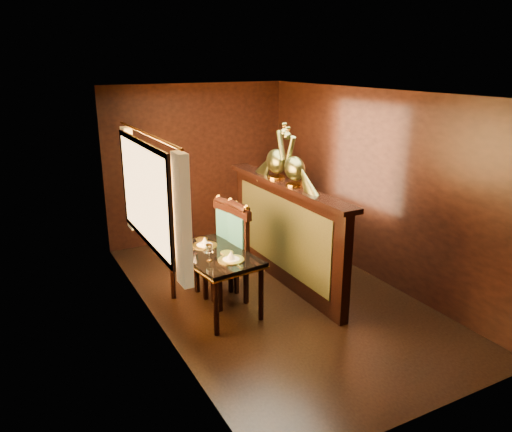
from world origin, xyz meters
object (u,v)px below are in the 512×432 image
(chair_right, at_px, (233,250))
(peacock_left, at_px, (295,158))
(dining_table, at_px, (214,259))
(peacock_right, at_px, (277,151))
(chair_left, at_px, (223,244))

(chair_right, bearing_deg, peacock_left, -9.16)
(dining_table, bearing_deg, peacock_left, -3.78)
(peacock_right, bearing_deg, chair_right, -155.00)
(dining_table, xyz_separation_m, chair_right, (0.31, 0.12, 0.02))
(peacock_left, bearing_deg, chair_left, 157.48)
(dining_table, bearing_deg, chair_left, 46.16)
(chair_right, relative_size, peacock_right, 1.68)
(peacock_left, bearing_deg, chair_right, 176.03)
(chair_left, distance_m, peacock_left, 1.39)
(chair_left, xyz_separation_m, peacock_left, (0.82, -0.34, 1.08))
(chair_right, xyz_separation_m, peacock_right, (0.81, 0.38, 1.08))
(peacock_left, height_order, peacock_right, peacock_right)
(dining_table, height_order, peacock_right, peacock_right)
(dining_table, height_order, peacock_left, peacock_left)
(chair_right, bearing_deg, chair_left, 86.07)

